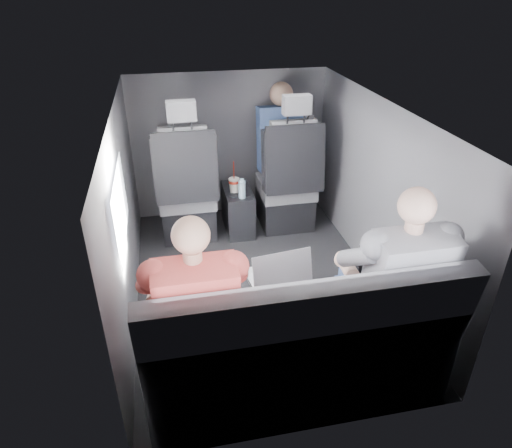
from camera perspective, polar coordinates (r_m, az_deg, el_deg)
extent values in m
plane|color=black|center=(3.53, 0.20, -7.52)|extent=(2.60, 2.60, 0.00)
plane|color=#B2B2AD|center=(2.94, 0.25, 14.17)|extent=(2.60, 2.60, 0.00)
cube|color=#56565B|center=(3.14, -16.08, 0.74)|extent=(0.02, 2.60, 1.35)
cube|color=#56565B|center=(3.46, 15.01, 3.58)|extent=(0.02, 2.60, 1.35)
cube|color=#56565B|center=(4.36, -3.33, 9.84)|extent=(1.80, 0.02, 1.35)
cube|color=#56565B|center=(2.13, 7.57, -13.22)|extent=(1.80, 0.02, 1.35)
cube|color=white|center=(2.77, -16.57, 2.01)|extent=(0.02, 0.75, 0.42)
cube|color=black|center=(3.83, 4.83, 9.01)|extent=(0.35, 0.11, 0.59)
cube|color=black|center=(4.18, -8.43, 0.84)|extent=(0.46, 0.48, 0.30)
cube|color=#59595D|center=(4.06, -8.64, 3.57)|extent=(0.48, 0.46, 0.14)
cube|color=#59595D|center=(3.73, -8.84, 7.42)|extent=(0.38, 0.18, 0.61)
cube|color=black|center=(3.74, -12.18, 6.66)|extent=(0.08, 0.21, 0.53)
cube|color=black|center=(3.76, -5.44, 7.29)|extent=(0.08, 0.21, 0.53)
cube|color=black|center=(3.68, -8.76, 6.91)|extent=(0.50, 0.11, 0.58)
cube|color=#59595D|center=(3.56, -9.34, 13.78)|extent=(0.22, 0.10, 0.15)
cube|color=black|center=(4.31, 3.57, 1.98)|extent=(0.46, 0.48, 0.30)
cube|color=#59595D|center=(4.19, 3.74, 4.67)|extent=(0.48, 0.46, 0.14)
cube|color=#59595D|center=(3.87, 4.68, 8.46)|extent=(0.38, 0.18, 0.61)
cube|color=black|center=(3.83, 1.46, 7.84)|extent=(0.08, 0.21, 0.53)
cube|color=black|center=(3.95, 7.77, 8.23)|extent=(0.08, 0.21, 0.53)
cube|color=black|center=(3.82, 4.94, 7.98)|extent=(0.50, 0.11, 0.58)
cube|color=#59595D|center=(3.70, 5.13, 14.63)|extent=(0.22, 0.10, 0.15)
cube|color=black|center=(4.16, -2.27, 1.79)|extent=(0.24, 0.48, 0.40)
cylinder|color=black|center=(3.96, -2.75, 3.59)|extent=(0.09, 0.09, 0.01)
cylinder|color=black|center=(3.98, -1.18, 3.73)|extent=(0.09, 0.09, 0.01)
cube|color=#59595D|center=(2.64, 4.94, -16.51)|extent=(1.60, 0.50, 0.45)
cube|color=#59595D|center=(2.17, 7.16, -12.26)|extent=(1.60, 0.17, 0.47)
cylinder|color=red|center=(3.98, -2.76, 5.34)|extent=(0.10, 0.10, 0.02)
cylinder|color=white|center=(3.97, -2.77, 5.64)|extent=(0.10, 0.10, 0.01)
cylinder|color=red|center=(3.94, -2.80, 6.76)|extent=(0.01, 0.01, 0.16)
cylinder|color=#9CBAD3|center=(3.90, -1.75, 4.33)|extent=(0.06, 0.06, 0.15)
cylinder|color=#9CBAD3|center=(3.86, -1.77, 5.51)|extent=(0.03, 0.03, 0.02)
cube|color=white|center=(2.53, -8.56, -8.12)|extent=(0.36, 0.27, 0.02)
cube|color=silver|center=(2.51, -8.55, -8.12)|extent=(0.29, 0.15, 0.00)
cube|color=white|center=(2.58, -8.70, -6.94)|extent=(0.11, 0.06, 0.00)
cube|color=white|center=(2.33, -8.51, -7.91)|extent=(0.35, 0.09, 0.24)
cube|color=silver|center=(2.33, -8.52, -7.84)|extent=(0.30, 0.07, 0.20)
cube|color=#BCBCC1|center=(2.61, 2.52, -6.42)|extent=(0.36, 0.27, 0.02)
cube|color=silver|center=(2.59, 2.61, -6.41)|extent=(0.29, 0.16, 0.00)
cube|color=#BCBCC1|center=(2.66, 2.17, -5.38)|extent=(0.11, 0.06, 0.00)
cube|color=#BCBCC1|center=(2.43, 3.40, -6.08)|extent=(0.34, 0.11, 0.22)
cube|color=silver|center=(2.44, 3.36, -6.02)|extent=(0.30, 0.09, 0.19)
cube|color=black|center=(2.77, 14.47, -5.11)|extent=(0.34, 0.26, 0.02)
cube|color=black|center=(2.76, 14.62, -5.08)|extent=(0.27, 0.16, 0.00)
cube|color=black|center=(2.81, 13.96, -4.21)|extent=(0.10, 0.06, 0.00)
cube|color=black|center=(2.62, 15.96, -4.69)|extent=(0.31, 0.11, 0.20)
cube|color=silver|center=(2.62, 15.89, -4.65)|extent=(0.27, 0.09, 0.17)
cube|color=#302F34|center=(2.46, -9.95, -11.77)|extent=(0.14, 0.42, 0.12)
cube|color=#302F34|center=(2.47, -5.04, -11.27)|extent=(0.14, 0.42, 0.12)
cube|color=#302F34|center=(2.81, -9.67, -13.36)|extent=(0.12, 0.12, 0.45)
cube|color=#302F34|center=(2.82, -5.36, -12.91)|extent=(0.12, 0.12, 0.45)
cube|color=#BA3D3D|center=(2.16, -7.41, -10.25)|extent=(0.38, 0.26, 0.51)
sphere|color=tan|center=(1.98, -8.16, -1.39)|extent=(0.17, 0.17, 0.17)
cylinder|color=tan|center=(2.44, -12.34, -8.13)|extent=(0.11, 0.26, 0.11)
cylinder|color=tan|center=(2.45, -3.44, -7.23)|extent=(0.11, 0.26, 0.11)
cube|color=#334A72|center=(2.66, 13.41, -8.60)|extent=(0.15, 0.44, 0.13)
cube|color=#334A72|center=(2.75, 17.62, -7.87)|extent=(0.15, 0.44, 0.13)
cube|color=#334A72|center=(3.00, 11.02, -10.43)|extent=(0.13, 0.13, 0.45)
cube|color=#334A72|center=(3.08, 14.87, -9.75)|extent=(0.13, 0.13, 0.45)
cube|color=gray|center=(2.42, 18.33, -6.36)|extent=(0.40, 0.27, 0.54)
sphere|color=beige|center=(2.25, 19.48, 2.18)|extent=(0.18, 0.18, 0.18)
cylinder|color=beige|center=(2.59, 11.29, -5.16)|extent=(0.11, 0.28, 0.12)
cylinder|color=beige|center=(2.76, 18.98, -4.04)|extent=(0.11, 0.28, 0.12)
cube|color=#334A72|center=(4.20, 3.10, 10.62)|extent=(0.41, 0.26, 0.60)
sphere|color=tan|center=(4.12, 3.18, 15.93)|extent=(0.21, 0.21, 0.21)
cube|color=#334A72|center=(4.36, 2.81, 7.25)|extent=(0.35, 0.41, 0.12)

